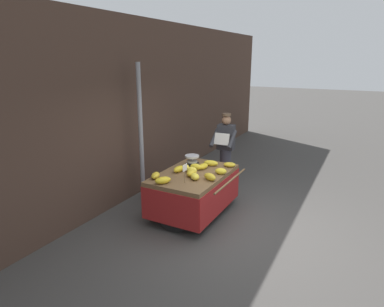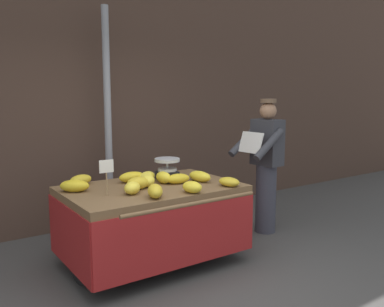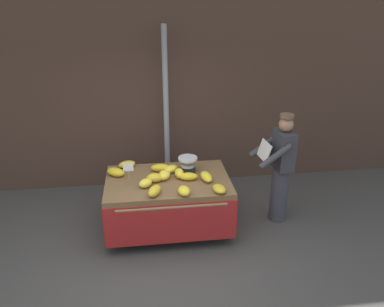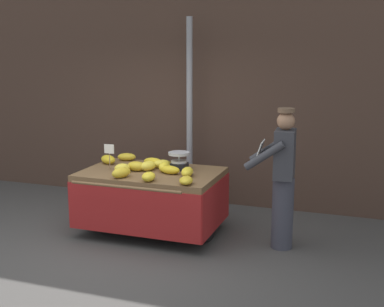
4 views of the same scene
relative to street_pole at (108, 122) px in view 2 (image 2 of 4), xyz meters
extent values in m
plane|color=#423F3D|center=(-0.27, -2.24, -1.42)|extent=(60.00, 60.00, 0.00)
cube|color=#473328|center=(-0.27, 0.44, 0.44)|extent=(16.00, 0.24, 3.74)
cylinder|color=gray|center=(0.00, 0.00, 0.00)|extent=(0.09, 0.09, 2.85)
cube|color=brown|center=(-0.08, -1.26, -0.63)|extent=(1.76, 1.14, 0.08)
cylinder|color=black|center=(-0.88, -1.26, -1.04)|extent=(0.05, 0.77, 0.77)
cylinder|color=#B7B7BC|center=(-0.91, -1.26, -1.04)|extent=(0.01, 0.14, 0.14)
cylinder|color=black|center=(0.72, -1.26, -1.04)|extent=(0.05, 0.77, 0.77)
cylinder|color=#B7B7BC|center=(0.75, -1.26, -1.04)|extent=(0.01, 0.14, 0.14)
cylinder|color=#4C4742|center=(-0.08, -0.77, -1.05)|extent=(0.05, 0.05, 0.76)
cube|color=maroon|center=(-0.08, -1.83, -0.97)|extent=(1.76, 0.02, 0.60)
cube|color=maroon|center=(-0.08, -0.69, -0.97)|extent=(1.76, 0.02, 0.60)
cube|color=maroon|center=(-0.96, -1.26, -0.97)|extent=(0.02, 1.14, 0.60)
cube|color=maroon|center=(0.80, -1.26, -0.97)|extent=(0.02, 1.14, 0.60)
cylinder|color=brown|center=(-0.08, -2.01, -0.61)|extent=(1.41, 0.04, 0.04)
cube|color=black|center=(0.23, -1.06, -0.54)|extent=(0.20, 0.20, 0.09)
cylinder|color=#B7B7BC|center=(0.23, -1.06, -0.44)|extent=(0.02, 0.02, 0.11)
cylinder|color=#B7B7BC|center=(0.23, -1.06, -0.37)|extent=(0.28, 0.28, 0.04)
cylinder|color=#B7B7BC|center=(0.23, -1.06, -0.48)|extent=(0.21, 0.21, 0.03)
cylinder|color=#997A51|center=(-0.62, -1.37, -0.48)|extent=(0.01, 0.01, 0.22)
cube|color=white|center=(-0.62, -1.37, -0.31)|extent=(0.14, 0.01, 0.12)
ellipsoid|color=yellow|center=(-0.01, -1.04, -0.53)|extent=(0.28, 0.25, 0.11)
ellipsoid|color=gold|center=(-0.16, -0.99, -0.53)|extent=(0.30, 0.17, 0.12)
ellipsoid|color=yellow|center=(0.46, -1.36, -0.53)|extent=(0.19, 0.31, 0.12)
ellipsoid|color=yellow|center=(-0.39, -1.45, -0.53)|extent=(0.25, 0.25, 0.12)
ellipsoid|color=gold|center=(-0.26, -1.31, -0.52)|extent=(0.25, 0.17, 0.13)
ellipsoid|color=yellow|center=(0.09, -1.21, -0.52)|extent=(0.13, 0.22, 0.13)
ellipsoid|color=gold|center=(-0.81, -1.05, -0.53)|extent=(0.33, 0.30, 0.12)
ellipsoid|color=gold|center=(-0.28, -1.69, -0.52)|extent=(0.24, 0.30, 0.13)
ellipsoid|color=gold|center=(-0.66, -0.79, -0.53)|extent=(0.29, 0.21, 0.11)
ellipsoid|color=gold|center=(0.21, -1.31, -0.53)|extent=(0.28, 0.18, 0.11)
ellipsoid|color=gold|center=(0.58, -1.72, -0.54)|extent=(0.21, 0.27, 0.09)
ellipsoid|color=yellow|center=(-0.13, -1.24, -0.52)|extent=(0.24, 0.28, 0.13)
ellipsoid|color=yellow|center=(0.10, -1.73, -0.53)|extent=(0.18, 0.24, 0.11)
cylinder|color=#383842|center=(1.63, -1.19, -0.98)|extent=(0.26, 0.26, 0.88)
cube|color=#333338|center=(1.63, -1.19, -0.25)|extent=(0.26, 0.40, 0.58)
sphere|color=#9E7051|center=(1.63, -1.19, 0.14)|extent=(0.21, 0.21, 0.21)
cylinder|color=brown|center=(1.63, -1.19, 0.27)|extent=(0.20, 0.20, 0.05)
cylinder|color=#333338|center=(1.43, -1.42, -0.24)|extent=(0.48, 0.13, 0.37)
cylinder|color=#333338|center=(1.40, -1.00, -0.24)|extent=(0.48, 0.13, 0.37)
cube|color=silver|center=(1.33, -1.22, -0.23)|extent=(0.12, 0.35, 0.25)
camera|label=1|loc=(-5.29, -4.02, 1.49)|focal=31.04mm
camera|label=2|loc=(-2.13, -4.96, 0.38)|focal=39.11mm
camera|label=3|loc=(-0.37, -6.13, 1.90)|focal=35.85mm
camera|label=4|loc=(2.57, -7.14, 0.97)|focal=47.83mm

